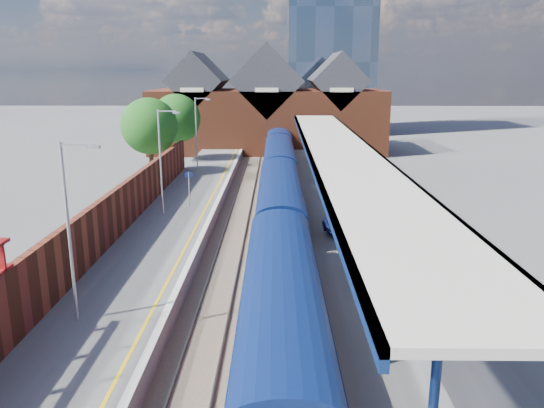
{
  "coord_description": "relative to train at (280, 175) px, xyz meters",
  "views": [
    {
      "loc": [
        1.33,
        -12.91,
        10.49
      ],
      "look_at": [
        1.0,
        18.27,
        2.6
      ],
      "focal_mm": 35.0,
      "sensor_mm": 36.0,
      "label": 1
    }
  ],
  "objects": [
    {
      "name": "station_building",
      "position": [
        -1.49,
        28.19,
        3.33
      ],
      "size": [
        30.0,
        12.12,
        13.78
      ],
      "color": "brown",
      "rests_on": "ground"
    },
    {
      "name": "yellow_line",
      "position": [
        -5.24,
        -9.81,
        -1.12
      ],
      "size": [
        0.14,
        76.0,
        0.01
      ],
      "primitive_type": "cube",
      "color": "yellow",
      "rests_on": "left_platform"
    },
    {
      "name": "rails",
      "position": [
        -1.49,
        -9.81,
        -2.0
      ],
      "size": [
        4.51,
        76.0,
        0.14
      ],
      "color": "slate",
      "rests_on": "ground"
    },
    {
      "name": "ballast_bed",
      "position": [
        -1.49,
        -9.81,
        -2.09
      ],
      "size": [
        6.0,
        76.0,
        0.06
      ],
      "primitive_type": "cube",
      "color": "#473D33",
      "rests_on": "ground"
    },
    {
      "name": "parked_car_blue",
      "position": [
        4.98,
        -12.46,
        -0.46
      ],
      "size": [
        5.24,
        3.71,
        1.33
      ],
      "primitive_type": "imported",
      "rotation": [
        0.0,
        0.0,
        1.92
      ],
      "color": "navy",
      "rests_on": "right_platform"
    },
    {
      "name": "parked_car_dark",
      "position": [
        5.74,
        -11.1,
        -0.45
      ],
      "size": [
        4.99,
        3.28,
        1.34
      ],
      "primitive_type": "imported",
      "rotation": [
        0.0,
        0.0,
        1.24
      ],
      "color": "black",
      "rests_on": "right_platform"
    },
    {
      "name": "lamp_post_b",
      "position": [
        -7.86,
        -23.81,
        2.87
      ],
      "size": [
        1.48,
        0.18,
        7.0
      ],
      "color": "#A5A8AA",
      "rests_on": "left_platform"
    },
    {
      "name": "tree_far",
      "position": [
        -10.84,
        14.1,
        3.23
      ],
      "size": [
        5.2,
        5.2,
        8.1
      ],
      "color": "#382314",
      "rests_on": "ground"
    },
    {
      "name": "left_platform",
      "position": [
        -6.99,
        -9.81,
        -1.62
      ],
      "size": [
        5.0,
        76.0,
        1.0
      ],
      "primitive_type": "cube",
      "color": "#565659",
      "rests_on": "ground"
    },
    {
      "name": "canopy",
      "position": [
        3.99,
        -7.86,
        3.13
      ],
      "size": [
        4.5,
        52.0,
        4.48
      ],
      "color": "navy",
      "rests_on": "right_platform"
    },
    {
      "name": "tree_near",
      "position": [
        -11.84,
        6.1,
        3.23
      ],
      "size": [
        5.2,
        5.2,
        8.1
      ],
      "color": "#382314",
      "rests_on": "ground"
    },
    {
      "name": "coping_right",
      "position": [
        1.66,
        -9.81,
        -1.1
      ],
      "size": [
        0.3,
        76.0,
        0.05
      ],
      "primitive_type": "cube",
      "color": "silver",
      "rests_on": "right_platform"
    },
    {
      "name": "coping_left",
      "position": [
        -4.64,
        -9.81,
        -1.1
      ],
      "size": [
        0.3,
        76.0,
        0.05
      ],
      "primitive_type": "cube",
      "color": "silver",
      "rests_on": "left_platform"
    },
    {
      "name": "right_platform",
      "position": [
        4.51,
        -9.81,
        -1.62
      ],
      "size": [
        6.0,
        76.0,
        1.0
      ],
      "primitive_type": "cube",
      "color": "#565659",
      "rests_on": "ground"
    },
    {
      "name": "ground",
      "position": [
        -1.49,
        0.19,
        -2.12
      ],
      "size": [
        240.0,
        240.0,
        0.0
      ],
      "primitive_type": "plane",
      "color": "#5B5B5E",
      "rests_on": "ground"
    },
    {
      "name": "platform_sign",
      "position": [
        -6.49,
        -5.81,
        0.57
      ],
      "size": [
        0.55,
        0.08,
        2.5
      ],
      "color": "#A5A8AA",
      "rests_on": "left_platform"
    },
    {
      "name": "train",
      "position": [
        0.0,
        0.0,
        0.0
      ],
      "size": [
        2.9,
        65.91,
        3.45
      ],
      "color": "#0B1C52",
      "rests_on": "ground"
    },
    {
      "name": "brick_wall",
      "position": [
        -9.59,
        -16.27,
        0.33
      ],
      "size": [
        0.35,
        50.0,
        3.86
      ],
      "color": "brown",
      "rests_on": "left_platform"
    },
    {
      "name": "glass_tower",
      "position": [
        8.51,
        50.19,
        18.08
      ],
      "size": [
        14.2,
        14.2,
        40.3
      ],
      "color": "#475F7A",
      "rests_on": "ground"
    },
    {
      "name": "lamp_post_d",
      "position": [
        -7.86,
        8.19,
        2.87
      ],
      "size": [
        1.48,
        0.18,
        7.0
      ],
      "color": "#A5A8AA",
      "rests_on": "left_platform"
    },
    {
      "name": "parked_car_silver",
      "position": [
        6.51,
        -22.37,
        -0.38
      ],
      "size": [
        4.66,
        2.05,
        1.49
      ],
      "primitive_type": "imported",
      "rotation": [
        0.0,
        0.0,
        1.68
      ],
      "color": "#B2B2B7",
      "rests_on": "right_platform"
    },
    {
      "name": "lamp_post_c",
      "position": [
        -7.86,
        -7.81,
        2.87
      ],
      "size": [
        1.48,
        0.18,
        7.0
      ],
      "color": "#A5A8AA",
      "rests_on": "left_platform"
    }
  ]
}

